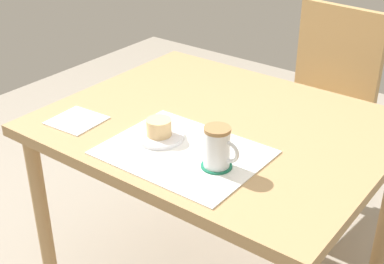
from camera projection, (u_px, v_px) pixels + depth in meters
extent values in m
cylinder|color=tan|center=(43.00, 221.00, 1.84)|extent=(0.05, 0.05, 0.69)
cylinder|color=tan|center=(177.00, 138.00, 2.37)|extent=(0.05, 0.05, 0.69)
cube|color=tan|center=(218.00, 126.00, 1.69)|extent=(1.05, 0.86, 0.04)
cylinder|color=tan|center=(317.00, 204.00, 2.16)|extent=(0.04, 0.04, 0.42)
cylinder|color=tan|center=(247.00, 172.00, 2.37)|extent=(0.04, 0.04, 0.42)
cylinder|color=tan|center=(358.00, 169.00, 2.39)|extent=(0.04, 0.04, 0.42)
cylinder|color=tan|center=(291.00, 143.00, 2.60)|extent=(0.04, 0.04, 0.42)
cube|color=tan|center=(308.00, 125.00, 2.27)|extent=(0.46, 0.46, 0.04)
cube|color=tan|center=(338.00, 59.00, 2.28)|extent=(0.39, 0.07, 0.45)
cube|color=white|center=(183.00, 152.00, 1.50)|extent=(0.44, 0.34, 0.00)
cylinder|color=white|center=(159.00, 136.00, 1.57)|extent=(0.15, 0.15, 0.01)
cylinder|color=#E5BC7F|center=(159.00, 127.00, 1.56)|extent=(0.07, 0.07, 0.05)
cylinder|color=#196B4C|center=(216.00, 166.00, 1.43)|extent=(0.08, 0.08, 0.00)
cylinder|color=white|center=(217.00, 148.00, 1.41)|extent=(0.07, 0.07, 0.10)
cylinder|color=#9E7547|center=(217.00, 129.00, 1.38)|extent=(0.07, 0.07, 0.01)
torus|color=white|center=(229.00, 152.00, 1.38)|extent=(0.06, 0.01, 0.06)
cube|color=white|center=(77.00, 120.00, 1.68)|extent=(0.16, 0.16, 0.00)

